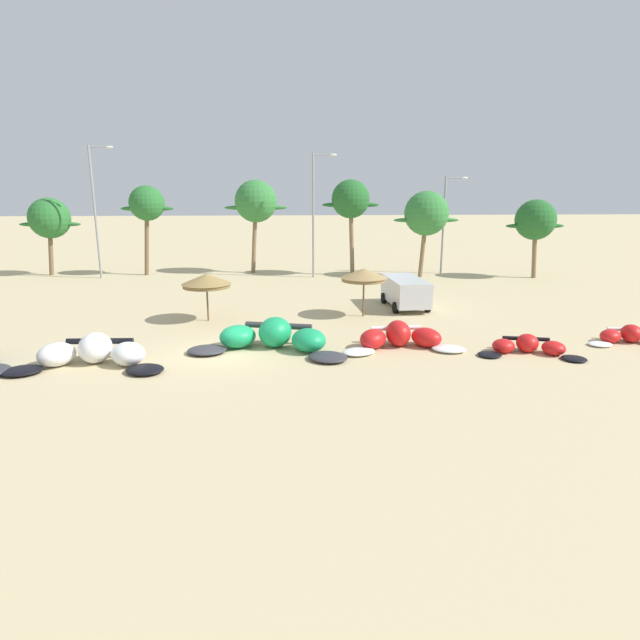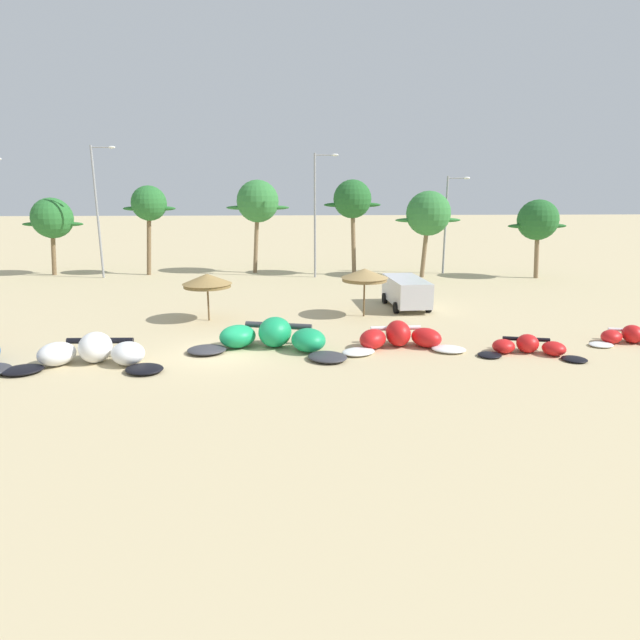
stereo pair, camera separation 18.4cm
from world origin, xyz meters
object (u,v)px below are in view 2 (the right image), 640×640
(beach_umbrella_near_van, at_px, (207,280))
(lamppost_east, at_px, (448,219))
(palm_left_of_gap, at_px, (258,202))
(palm_center_right, at_px, (428,214))
(kite_center, at_px, (400,338))
(kite_right_of_center, at_px, (528,347))
(kite_left, at_px, (93,353))
(beach_umbrella_middle, at_px, (365,275))
(palm_leftmost, at_px, (52,219))
(kite_left_of_center, at_px, (273,338))
(palm_left, at_px, (149,204))
(parked_van, at_px, (406,290))
(kite_right, at_px, (634,337))
(palm_center_left, at_px, (352,200))
(palm_right_of_gap, at_px, (538,221))
(lamppost_east_center, at_px, (317,210))
(lamppost_west_center, at_px, (99,206))

(beach_umbrella_near_van, height_order, lamppost_east, lamppost_east)
(palm_left_of_gap, xyz_separation_m, palm_center_right, (14.10, -3.25, -0.91))
(kite_center, height_order, kite_right_of_center, kite_center)
(kite_left, bearing_deg, beach_umbrella_middle, 32.63)
(beach_umbrella_middle, distance_m, palm_leftmost, 29.61)
(kite_center, distance_m, palm_leftmost, 34.39)
(palm_left_of_gap, bearing_deg, kite_left_of_center, -85.41)
(beach_umbrella_near_van, height_order, palm_center_right, palm_center_right)
(palm_left, bearing_deg, parked_van, -36.76)
(palm_left, xyz_separation_m, palm_left_of_gap, (9.05, 0.67, 0.18))
(kite_left, distance_m, kite_right, 24.76)
(palm_center_left, relative_size, palm_right_of_gap, 1.25)
(kite_center, relative_size, palm_right_of_gap, 0.94)
(kite_left_of_center, bearing_deg, beach_umbrella_near_van, 123.31)
(palm_left, height_order, lamppost_east_center, lamppost_east_center)
(parked_van, relative_size, palm_leftmost, 0.72)
(lamppost_east, bearing_deg, kite_right, -82.85)
(beach_umbrella_middle, distance_m, parked_van, 3.91)
(palm_leftmost, relative_size, palm_left, 0.87)
(kite_left, xyz_separation_m, kite_right, (24.70, 1.65, -0.17))
(kite_center, relative_size, kite_right_of_center, 1.27)
(beach_umbrella_middle, xyz_separation_m, palm_right_of_gap, (15.92, 12.79, 2.29))
(kite_right, distance_m, palm_left_of_gap, 30.79)
(kite_left_of_center, distance_m, kite_center, 5.90)
(palm_center_right, distance_m, palm_right_of_gap, 8.86)
(lamppost_west_center, bearing_deg, lamppost_east, 1.43)
(kite_left, xyz_separation_m, palm_center_left, (13.62, 23.28, 5.81))
(palm_leftmost, xyz_separation_m, palm_center_right, (31.40, -2.99, 0.44))
(parked_van, bearing_deg, beach_umbrella_middle, -142.75)
(parked_van, xyz_separation_m, lamppost_west_center, (-22.62, 12.73, 4.77))
(beach_umbrella_middle, height_order, lamppost_east_center, lamppost_east_center)
(lamppost_west_center, height_order, lamppost_east_center, lamppost_west_center)
(parked_van, height_order, palm_center_left, palm_center_left)
(kite_center, distance_m, palm_right_of_gap, 24.75)
(kite_left, xyz_separation_m, lamppost_west_center, (-7.10, 23.02, 5.36))
(parked_van, height_order, palm_left, palm_left)
(beach_umbrella_middle, bearing_deg, kite_left, -147.37)
(kite_center, bearing_deg, palm_left, 126.52)
(palm_center_left, distance_m, palm_right_of_gap, 15.18)
(kite_center, xyz_separation_m, palm_center_left, (0.22, 21.56, 5.85))
(kite_center, bearing_deg, kite_right, -0.34)
(parked_van, xyz_separation_m, lamppost_east, (6.42, 13.45, 3.60))
(parked_van, xyz_separation_m, palm_leftmost, (-27.19, 14.57, 3.69))
(palm_left, bearing_deg, beach_umbrella_middle, -45.63)
(kite_right, xyz_separation_m, palm_left_of_gap, (-19.08, 23.46, 5.80))
(kite_right_of_center, xyz_separation_m, kite_right, (5.73, 1.24, 0.01))
(parked_van, distance_m, palm_center_left, 14.13)
(lamppost_west_center, bearing_deg, palm_center_left, 0.74)
(palm_center_right, xyz_separation_m, lamppost_east, (2.20, 1.87, -0.54))
(palm_left_of_gap, distance_m, lamppost_east, 16.43)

